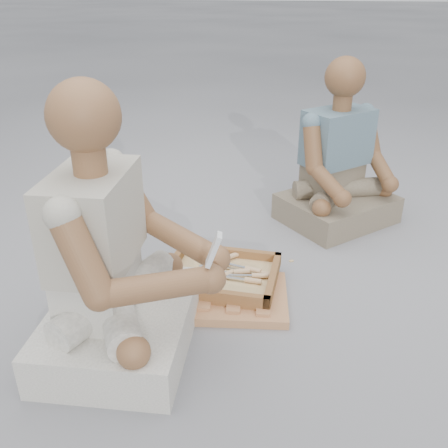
% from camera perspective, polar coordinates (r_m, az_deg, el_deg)
% --- Properties ---
extents(ground, '(60.00, 60.00, 0.00)m').
position_cam_1_polar(ground, '(2.06, -0.27, -9.57)').
color(ground, gray).
rests_on(ground, ground).
extents(carved_panel, '(0.57, 0.41, 0.04)m').
position_cam_1_polar(carved_panel, '(2.09, -0.31, -8.33)').
color(carved_panel, '#935939').
rests_on(carved_panel, ground).
extents(tool_tray, '(0.49, 0.41, 0.06)m').
position_cam_1_polar(tool_tray, '(2.15, -0.28, -5.94)').
color(tool_tray, brown).
rests_on(tool_tray, carved_panel).
extents(chisel_0, '(0.22, 0.05, 0.02)m').
position_cam_1_polar(chisel_0, '(2.16, 4.04, -5.59)').
color(chisel_0, silver).
rests_on(chisel_0, tool_tray).
extents(chisel_1, '(0.22, 0.08, 0.02)m').
position_cam_1_polar(chisel_1, '(2.17, 2.82, -5.11)').
color(chisel_1, silver).
rests_on(chisel_1, tool_tray).
extents(chisel_2, '(0.13, 0.20, 0.02)m').
position_cam_1_polar(chisel_2, '(2.19, -0.55, -4.97)').
color(chisel_2, silver).
rests_on(chisel_2, tool_tray).
extents(chisel_3, '(0.18, 0.16, 0.02)m').
position_cam_1_polar(chisel_3, '(2.26, 0.76, -3.71)').
color(chisel_3, silver).
rests_on(chisel_3, tool_tray).
extents(chisel_4, '(0.12, 0.20, 0.02)m').
position_cam_1_polar(chisel_4, '(2.28, 0.33, -3.56)').
color(chisel_4, silver).
rests_on(chisel_4, tool_tray).
extents(chisel_5, '(0.22, 0.08, 0.02)m').
position_cam_1_polar(chisel_5, '(2.15, 1.42, -5.45)').
color(chisel_5, silver).
rests_on(chisel_5, tool_tray).
extents(chisel_6, '(0.22, 0.04, 0.02)m').
position_cam_1_polar(chisel_6, '(2.13, 3.56, -5.89)').
color(chisel_6, silver).
rests_on(chisel_6, tool_tray).
extents(chisel_7, '(0.22, 0.04, 0.02)m').
position_cam_1_polar(chisel_7, '(2.10, 2.74, -6.40)').
color(chisel_7, silver).
rests_on(chisel_7, tool_tray).
extents(chisel_8, '(0.15, 0.18, 0.02)m').
position_cam_1_polar(chisel_8, '(2.13, -0.11, -5.96)').
color(chisel_8, silver).
rests_on(chisel_8, tool_tray).
extents(wood_chip_0, '(0.02, 0.02, 0.00)m').
position_cam_1_polar(wood_chip_0, '(2.13, -6.09, -8.22)').
color(wood_chip_0, '#DCB981').
rests_on(wood_chip_0, ground).
extents(wood_chip_1, '(0.02, 0.02, 0.00)m').
position_cam_1_polar(wood_chip_1, '(2.39, 2.84, -4.01)').
color(wood_chip_1, '#DCB981').
rests_on(wood_chip_1, ground).
extents(wood_chip_2, '(0.02, 0.02, 0.00)m').
position_cam_1_polar(wood_chip_2, '(2.16, 6.51, -7.73)').
color(wood_chip_2, '#DCB981').
rests_on(wood_chip_2, ground).
extents(wood_chip_3, '(0.02, 0.02, 0.00)m').
position_cam_1_polar(wood_chip_3, '(1.99, -5.42, -11.00)').
color(wood_chip_3, '#DCB981').
rests_on(wood_chip_3, ground).
extents(wood_chip_4, '(0.02, 0.02, 0.00)m').
position_cam_1_polar(wood_chip_4, '(2.11, 1.41, -8.56)').
color(wood_chip_4, '#DCB981').
rests_on(wood_chip_4, ground).
extents(wood_chip_5, '(0.02, 0.02, 0.00)m').
position_cam_1_polar(wood_chip_5, '(2.37, -1.28, -4.23)').
color(wood_chip_5, '#DCB981').
rests_on(wood_chip_5, ground).
extents(wood_chip_6, '(0.02, 0.02, 0.00)m').
position_cam_1_polar(wood_chip_6, '(2.39, 7.70, -4.20)').
color(wood_chip_6, '#DCB981').
rests_on(wood_chip_6, ground).
extents(wood_chip_7, '(0.02, 0.02, 0.00)m').
position_cam_1_polar(wood_chip_7, '(2.56, -5.78, -1.87)').
color(wood_chip_7, '#DCB981').
rests_on(wood_chip_7, ground).
extents(wood_chip_8, '(0.02, 0.02, 0.00)m').
position_cam_1_polar(wood_chip_8, '(2.36, -2.89, -4.45)').
color(wood_chip_8, '#DCB981').
rests_on(wood_chip_8, ground).
extents(wood_chip_9, '(0.02, 0.02, 0.00)m').
position_cam_1_polar(wood_chip_9, '(2.14, 6.14, -8.11)').
color(wood_chip_9, '#DCB981').
rests_on(wood_chip_9, ground).
extents(wood_chip_10, '(0.02, 0.02, 0.00)m').
position_cam_1_polar(wood_chip_10, '(2.29, 0.99, -5.33)').
color(wood_chip_10, '#DCB981').
rests_on(wood_chip_10, ground).
extents(craftsman, '(0.64, 0.63, 0.95)m').
position_cam_1_polar(craftsman, '(1.73, -12.51, -4.93)').
color(craftsman, silver).
rests_on(craftsman, ground).
extents(companion, '(0.71, 0.70, 0.87)m').
position_cam_1_polar(companion, '(2.73, 12.99, 6.03)').
color(companion, '#746A53').
rests_on(companion, ground).
extents(mobile_phone, '(0.06, 0.05, 0.11)m').
position_cam_1_polar(mobile_phone, '(1.54, -1.19, -2.96)').
color(mobile_phone, silver).
rests_on(mobile_phone, craftsman).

